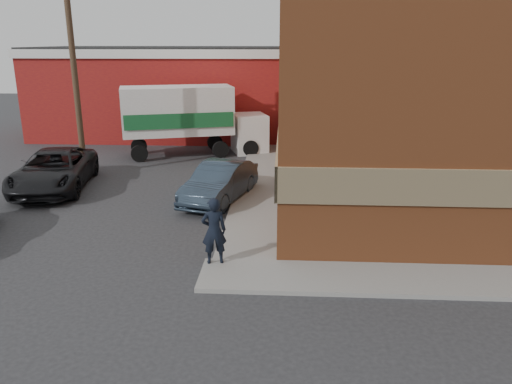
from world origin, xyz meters
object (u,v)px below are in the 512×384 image
(man, at_px, (214,231))
(box_truck, at_px, (191,116))
(warehouse, at_px, (168,91))
(sedan, at_px, (220,182))
(brick_building, at_px, (449,73))
(suv_a, at_px, (54,170))
(utility_pole, at_px, (74,70))

(man, height_order, box_truck, box_truck)
(warehouse, distance_m, sedan, 15.41)
(brick_building, distance_m, suv_a, 16.99)
(warehouse, distance_m, box_truck, 6.97)
(brick_building, relative_size, man, 9.77)
(warehouse, xyz_separation_m, utility_pole, (-1.50, -11.00, 1.93))
(brick_building, relative_size, utility_pole, 2.03)
(box_truck, bearing_deg, warehouse, 96.14)
(warehouse, xyz_separation_m, suv_a, (-1.91, -13.12, -2.01))
(box_truck, bearing_deg, suv_a, -141.04)
(man, relative_size, box_truck, 0.24)
(sedan, relative_size, suv_a, 0.78)
(utility_pole, xyz_separation_m, sedan, (6.70, -3.36, -4.00))
(warehouse, relative_size, sedan, 3.61)
(sedan, distance_m, suv_a, 7.22)
(utility_pole, height_order, box_truck, utility_pole)
(man, height_order, sedan, man)
(utility_pole, xyz_separation_m, man, (7.30, -9.25, -3.69))
(suv_a, bearing_deg, sedan, -19.24)
(warehouse, height_order, sedan, warehouse)
(brick_building, distance_m, sedan, 10.64)
(brick_building, bearing_deg, warehouse, 142.80)
(utility_pole, distance_m, man, 12.35)
(warehouse, bearing_deg, utility_pole, -97.77)
(suv_a, bearing_deg, warehouse, 72.31)
(suv_a, bearing_deg, man, -52.13)
(brick_building, xyz_separation_m, warehouse, (-14.50, 11.00, -1.87))
(sedan, relative_size, box_truck, 0.58)
(sedan, height_order, box_truck, box_truck)
(utility_pole, distance_m, sedan, 8.50)
(utility_pole, distance_m, box_truck, 6.76)
(brick_building, xyz_separation_m, sedan, (-9.30, -3.35, -3.94))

